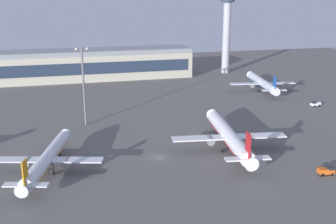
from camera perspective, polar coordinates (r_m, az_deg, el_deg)
ground_plane at (r=117.71m, az=-1.22°, el=-6.46°), size 416.00×416.00×0.00m
terminal_building at (r=229.82m, az=-14.03°, el=6.39°), size 137.20×22.40×16.40m
control_tower at (r=244.69m, az=8.29°, el=12.04°), size 8.00×8.00×49.72m
airplane_terminal_side at (r=112.02m, az=-16.70°, el=-6.34°), size 29.58×37.68×9.83m
airplane_mid_apron at (r=123.61m, az=8.57°, el=-3.36°), size 34.90×44.69×11.47m
airplane_near_gate at (r=202.87m, az=13.15°, el=4.02°), size 32.22×41.21×10.60m
cargo_loader at (r=181.32m, az=20.08°, el=1.10°), size 4.33×2.42×2.25m
baggage_tractor at (r=114.44m, az=21.42°, el=-7.69°), size 4.29×2.33×2.25m
apron_light_east at (r=145.83m, az=-11.84°, el=4.20°), size 4.80×0.90×28.02m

